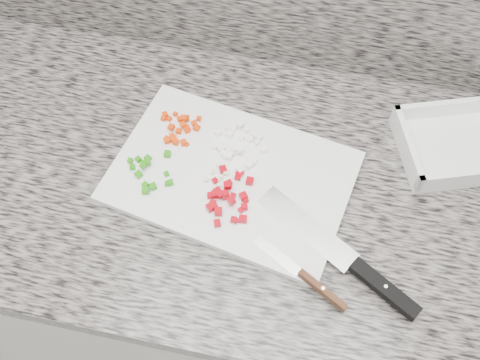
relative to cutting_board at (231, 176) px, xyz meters
The scene contains 11 objects.
cabinet 0.48m from the cutting_board, ahead, with size 3.92×0.62×0.86m, color silver.
countertop 0.05m from the cutting_board, ahead, with size 3.96×0.64×0.04m, color slate.
cutting_board is the anchor object (origin of this frame).
carrot_pile 0.14m from the cutting_board, 148.17° to the left, with size 0.08×0.08×0.02m.
onion_pile 0.06m from the cutting_board, 89.84° to the left, with size 0.11×0.11×0.02m.
green_pepper_pile 0.15m from the cutting_board, 167.74° to the right, with size 0.10×0.10×0.02m.
red_pepper_pile 0.05m from the cutting_board, 83.97° to the right, with size 0.08×0.12×0.02m.
garlic_pile 0.02m from the cutting_board, 164.10° to the right, with size 0.04×0.05×0.01m.
chef_knife 0.27m from the cutting_board, 29.20° to the right, with size 0.29×0.19×0.02m.
paring_knife 0.24m from the cutting_board, 45.87° to the right, with size 0.17×0.10×0.02m.
tray 0.43m from the cutting_board, 20.32° to the left, with size 0.27×0.23×0.05m.
Camera 1 is at (0.08, 0.95, 1.74)m, focal length 40.00 mm.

